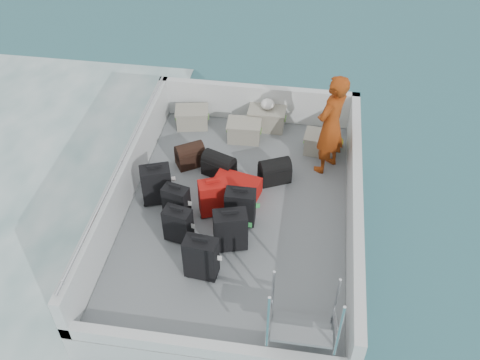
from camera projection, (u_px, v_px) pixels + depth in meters
The scene contains 22 objects.
ground at pixel (237, 237), 8.60m from camera, with size 160.00×160.00×0.00m, color #194E58.
ferry_hull at pixel (237, 224), 8.40m from camera, with size 3.60×5.00×0.60m, color silver.
deck at pixel (237, 211), 8.19m from camera, with size 3.30×4.70×0.02m, color slate.
deck_fittings at pixel (257, 210), 7.66m from camera, with size 3.60×5.00×0.90m.
suitcase_1 at pixel (176, 203), 7.91m from camera, with size 0.38×0.21×0.57m, color black.
suitcase_2 at pixel (157, 185), 8.13m from camera, with size 0.45×0.27×0.65m, color black.
suitcase_3 at pixel (201, 258), 7.06m from camera, with size 0.44×0.25×0.66m, color black.
suitcase_4 at pixel (178, 225), 7.56m from camera, with size 0.39×0.23×0.57m, color black.
suitcase_5 at pixel (213, 198), 7.96m from camera, with size 0.43×0.26×0.59m, color #A8150C.
suitcase_6 at pixel (230, 231), 7.44m from camera, with size 0.47×0.27×0.64m, color black.
suitcase_7 at pixel (240, 207), 7.80m from camera, with size 0.44×0.25×0.61m, color black.
suitcase_8 at pixel (236, 188), 8.34m from camera, with size 0.47×0.72×0.28m, color #A8150C.
duffel_0 at pixel (190, 157), 8.89m from camera, with size 0.46×0.30×0.32m, color black, non-canonical shape.
duffel_1 at pixel (219, 167), 8.70m from camera, with size 0.52×0.30×0.32m, color black, non-canonical shape.
duffel_2 at pixel (275, 173), 8.59m from camera, with size 0.49×0.30×0.32m, color black, non-canonical shape.
crate_0 at pixel (192, 118), 9.69m from camera, with size 0.55×0.38×0.33m, color gray.
crate_1 at pixel (244, 132), 9.39m from camera, with size 0.55×0.38×0.33m, color gray.
crate_2 at pixel (267, 118), 9.65m from camera, with size 0.62×0.43×0.38m, color gray.
crate_3 at pixel (321, 144), 9.13m from camera, with size 0.54×0.38×0.33m, color gray.
yellow_bag at pixel (335, 142), 9.27m from camera, with size 0.28×0.26×0.22m, color yellow.
white_bag at pixel (268, 105), 9.46m from camera, with size 0.24×0.24×0.18m, color white.
passenger at pixel (331, 125), 8.35m from camera, with size 0.64×0.41×1.74m, color #C84A12.
Camera 1 is at (0.90, -5.68, 6.46)m, focal length 40.00 mm.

